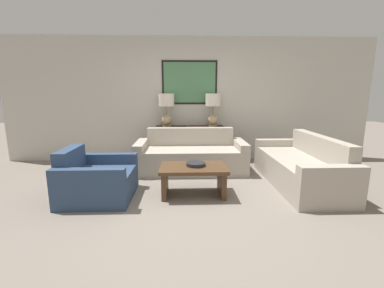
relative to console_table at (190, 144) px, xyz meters
The scene contains 10 objects.
ground_plane 2.22m from the console_table, 90.00° to the right, with size 20.00×20.00×0.00m, color slate.
back_wall 0.97m from the console_table, 90.00° to the left, with size 8.00×0.12×2.65m.
console_table is the anchor object (origin of this frame).
table_lamp_left 0.95m from the console_table, behind, with size 0.32×0.32×0.68m.
table_lamp_right 0.95m from the console_table, ahead, with size 0.32×0.32×0.68m.
couch_by_back_wall 0.66m from the console_table, 90.00° to the right, with size 2.07×0.86×0.80m.
couch_by_side 2.29m from the console_table, 39.27° to the right, with size 0.86×2.07×0.80m.
coffee_table 1.85m from the console_table, 89.96° to the right, with size 0.97×0.61×0.44m.
decorative_bowl 1.83m from the console_table, 88.87° to the right, with size 0.28×0.28×0.05m.
armchair_near_back_wall 2.36m from the console_table, 126.13° to the right, with size 0.94×0.96×0.73m.
Camera 1 is at (-0.15, -3.25, 1.48)m, focal length 24.00 mm.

